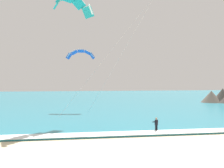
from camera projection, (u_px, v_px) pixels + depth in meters
sea at (112, 98)px, 89.05m from camera, size 200.00×120.00×0.20m
surf_foam at (198, 131)px, 30.87m from camera, size 200.00×2.34×0.04m
surfboard at (156, 132)px, 31.23m from camera, size 1.02×1.45×0.09m
kitesurfer at (156, 124)px, 31.23m from camera, size 0.67×0.66×1.69m
kite_primary at (72, 3)px, 37.95m from camera, size 12.07×11.02×16.84m
kite_distant at (81, 53)px, 52.95m from camera, size 5.61×2.20×2.05m
headland_right at (223, 97)px, 70.37m from camera, size 10.54×8.60×3.89m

